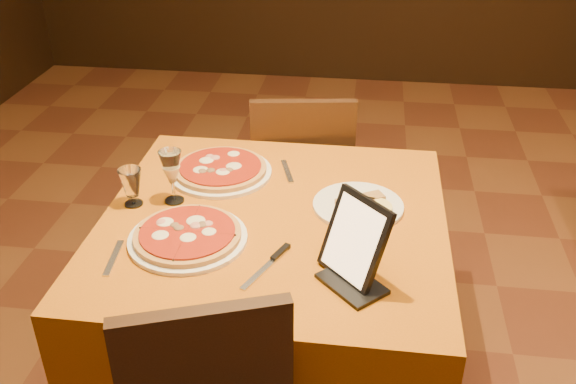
# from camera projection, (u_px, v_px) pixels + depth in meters

# --- Properties ---
(main_table) EXTENTS (1.10, 1.10, 0.75)m
(main_table) POSITION_uv_depth(u_px,v_px,m) (275.00, 308.00, 2.25)
(main_table) COLOR #B25B0B
(main_table) RESTS_ON floor
(chair_main_far) EXTENTS (0.43, 0.43, 0.91)m
(chair_main_far) POSITION_uv_depth(u_px,v_px,m) (301.00, 179.00, 2.88)
(chair_main_far) COLOR black
(chair_main_far) RESTS_ON floor
(pizza_near) EXTENTS (0.36, 0.36, 0.03)m
(pizza_near) POSITION_uv_depth(u_px,v_px,m) (188.00, 236.00, 1.94)
(pizza_near) COLOR white
(pizza_near) RESTS_ON main_table
(pizza_far) EXTENTS (0.37, 0.37, 0.03)m
(pizza_far) POSITION_uv_depth(u_px,v_px,m) (221.00, 170.00, 2.30)
(pizza_far) COLOR white
(pizza_far) RESTS_ON main_table
(cutlet_dish) EXTENTS (0.30, 0.30, 0.03)m
(cutlet_dish) POSITION_uv_depth(u_px,v_px,m) (358.00, 204.00, 2.10)
(cutlet_dish) COLOR white
(cutlet_dish) RESTS_ON main_table
(wine_glass) EXTENTS (0.09, 0.09, 0.19)m
(wine_glass) POSITION_uv_depth(u_px,v_px,m) (172.00, 176.00, 2.10)
(wine_glass) COLOR #F0D588
(wine_glass) RESTS_ON main_table
(water_glass) EXTENTS (0.08, 0.08, 0.13)m
(water_glass) POSITION_uv_depth(u_px,v_px,m) (132.00, 187.00, 2.09)
(water_glass) COLOR white
(water_glass) RESTS_ON main_table
(tablet) EXTENTS (0.21, 0.21, 0.24)m
(tablet) POSITION_uv_depth(u_px,v_px,m) (355.00, 239.00, 1.74)
(tablet) COLOR black
(tablet) RESTS_ON main_table
(knife) EXTENTS (0.11, 0.21, 0.01)m
(knife) POSITION_uv_depth(u_px,v_px,m) (265.00, 269.00, 1.82)
(knife) COLOR silver
(knife) RESTS_ON main_table
(fork_near) EXTENTS (0.04, 0.17, 0.01)m
(fork_near) POSITION_uv_depth(u_px,v_px,m) (114.00, 258.00, 1.86)
(fork_near) COLOR #ADAEB4
(fork_near) RESTS_ON main_table
(fork_far) EXTENTS (0.07, 0.17, 0.01)m
(fork_far) POSITION_uv_depth(u_px,v_px,m) (287.00, 171.00, 2.32)
(fork_far) COLOR silver
(fork_far) RESTS_ON main_table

